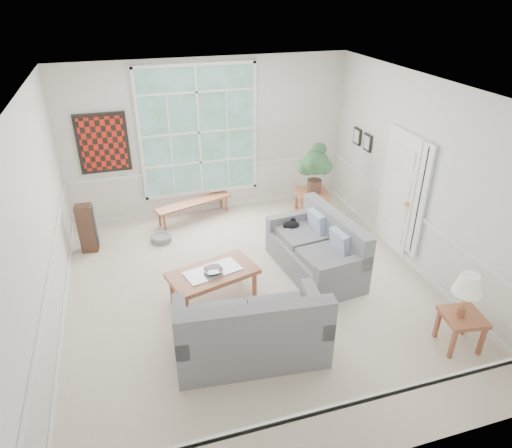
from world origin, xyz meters
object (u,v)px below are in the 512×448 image
(loveseat_right, at_px, (315,245))
(coffee_table, at_px, (213,284))
(loveseat_front, at_px, (250,321))
(side_table, at_px, (459,330))
(end_table, at_px, (311,206))

(loveseat_right, distance_m, coffee_table, 1.74)
(loveseat_right, xyz_separation_m, coffee_table, (-1.71, -0.23, -0.25))
(loveseat_right, height_order, loveseat_front, loveseat_front)
(coffee_table, xyz_separation_m, side_table, (2.81, -1.90, 0.01))
(loveseat_front, relative_size, coffee_table, 1.47)
(side_table, bearing_deg, coffee_table, 145.89)
(loveseat_right, distance_m, side_table, 2.41)
(loveseat_front, xyz_separation_m, side_table, (2.60, -0.66, -0.25))
(loveseat_front, relative_size, side_table, 3.75)
(loveseat_right, bearing_deg, end_table, 62.35)
(loveseat_front, xyz_separation_m, coffee_table, (-0.21, 1.24, -0.27))
(loveseat_right, relative_size, coffee_table, 1.41)
(loveseat_right, height_order, coffee_table, loveseat_right)
(end_table, bearing_deg, coffee_table, -140.87)
(coffee_table, xyz_separation_m, end_table, (2.36, 1.92, 0.07))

